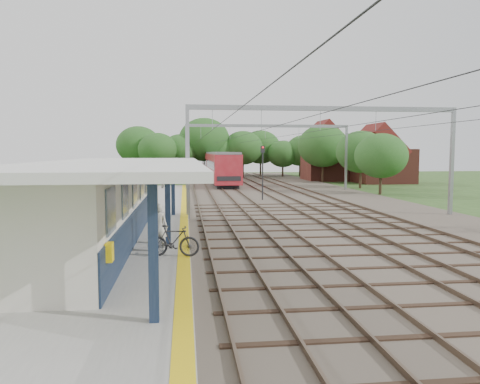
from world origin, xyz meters
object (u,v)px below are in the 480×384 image
person (159,227)px  signal_post (263,165)px  train (217,165)px  bicycle (173,241)px

person → signal_post: signal_post is taller
train → person: bearing=-96.4°
signal_post → train: bearing=88.4°
bicycle → person: bearing=39.9°
bicycle → signal_post: signal_post is taller
bicycle → train: size_ratio=0.05×
person → bicycle: 1.19m
bicycle → signal_post: 23.08m
bicycle → train: bearing=4.6°
signal_post → person: bearing=-115.0°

